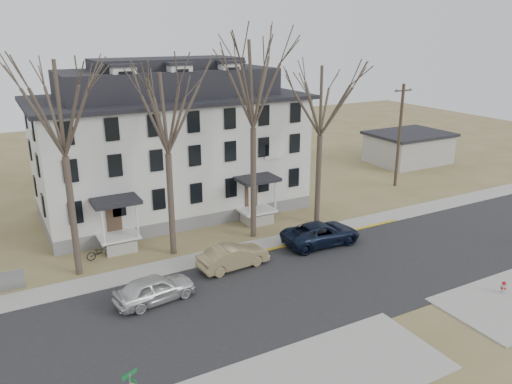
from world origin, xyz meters
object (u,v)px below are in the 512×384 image
tree_far_left (59,102)px  car_navy (321,234)px  tree_center (253,78)px  car_tan (233,257)px  utility_pole_far (399,135)px  tree_mid_left (166,108)px  boarding_house (171,145)px  car_silver (155,289)px  fire_hydrant (503,288)px  bicycle_left (100,252)px  tree_mid_right (322,96)px

tree_far_left → car_navy: (15.39, -3.49, -9.58)m
tree_center → car_tan: bearing=-132.4°
tree_center → car_tan: 11.56m
utility_pole_far → car_tan: (-20.97, -8.01, -4.17)m
tree_mid_left → car_navy: tree_mid_left is taller
boarding_house → tree_mid_left: bearing=-110.2°
tree_mid_left → utility_pole_far: bearing=10.1°
car_silver → fire_hydrant: size_ratio=5.66×
tree_center → car_silver: 14.71m
tree_far_left → tree_center: tree_center is taller
tree_center → car_silver: (-8.97, -5.39, -10.33)m
car_tan → tree_center: bearing=-47.0°
fire_hydrant → car_silver: bearing=153.7°
tree_far_left → tree_center: 12.02m
bicycle_left → tree_center: bearing=-107.6°
tree_mid_left → fire_hydrant: 22.00m
tree_far_left → utility_pole_far: tree_far_left is taller
tree_center → car_navy: size_ratio=2.66×
fire_hydrant → utility_pole_far: bearing=63.1°
tree_far_left → bicycle_left: tree_far_left is taller
car_silver → car_tan: car_silver is taller
tree_center → car_silver: bearing=-149.0°
car_tan → tree_far_left: bearing=61.3°
utility_pole_far → tree_mid_right: bearing=-160.7°
bicycle_left → tree_mid_right: bearing=-104.8°
boarding_house → tree_mid_right: (8.50, -8.15, 4.22)m
utility_pole_far → tree_center: bearing=-166.5°
tree_mid_right → utility_pole_far: tree_mid_right is taller
tree_center → tree_mid_right: 5.70m
tree_mid_left → utility_pole_far: (23.50, 4.20, -4.70)m
car_silver → bicycle_left: (-1.45, 6.86, -0.28)m
tree_center → bicycle_left: (-10.42, 1.46, -10.62)m
car_tan → tree_mid_right: bearing=-71.7°
tree_mid_right → utility_pole_far: size_ratio=1.34×
fire_hydrant → car_navy: bearing=115.3°
tree_center → fire_hydrant: size_ratio=18.86×
tree_center → tree_far_left: bearing=180.0°
tree_mid_right → car_silver: tree_mid_right is taller
tree_mid_right → car_tan: tree_mid_right is taller
tree_mid_left → tree_mid_right: bearing=0.0°
tree_center → bicycle_left: tree_center is taller
boarding_house → tree_mid_right: size_ratio=1.63×
tree_mid_left → tree_mid_right: 11.50m
boarding_house → tree_far_left: (-9.00, -8.15, 4.96)m
utility_pole_far → car_navy: utility_pole_far is taller
tree_far_left → tree_mid_left: bearing=0.0°
boarding_house → utility_pole_far: boarding_house is taller
car_navy → bicycle_left: car_navy is taller
utility_pole_far → fire_hydrant: utility_pole_far is taller
tree_far_left → bicycle_left: size_ratio=7.71×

